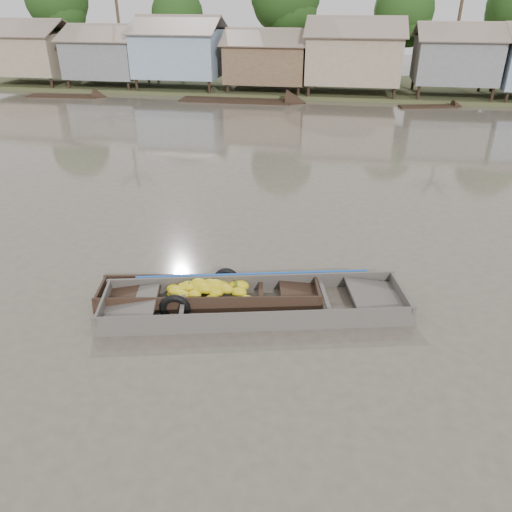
# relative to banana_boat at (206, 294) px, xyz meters

# --- Properties ---
(ground) EXTENTS (120.00, 120.00, 0.00)m
(ground) POSITION_rel_banana_boat_xyz_m (0.65, -0.47, -0.15)
(ground) COLOR #52483E
(ground) RESTS_ON ground
(riverbank) EXTENTS (120.00, 12.47, 10.22)m
(riverbank) POSITION_rel_banana_boat_xyz_m (3.68, 31.39, 2.92)
(riverbank) COLOR #384723
(riverbank) RESTS_ON ground
(banana_boat) EXTENTS (5.56, 2.32, 0.77)m
(banana_boat) POSITION_rel_banana_boat_xyz_m (0.00, 0.00, 0.00)
(banana_boat) COLOR black
(banana_boat) RESTS_ON ground
(viewer_boat) EXTENTS (7.44, 3.52, 0.58)m
(viewer_boat) POSITION_rel_banana_boat_xyz_m (1.26, -0.20, -0.09)
(viewer_boat) COLOR #453F3B
(viewer_boat) RESTS_ON ground
(distant_boats) EXTENTS (47.39, 14.13, 1.38)m
(distant_boats) POSITION_rel_banana_boat_xyz_m (12.70, 23.70, 0.06)
(distant_boats) COLOR black
(distant_boats) RESTS_ON ground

